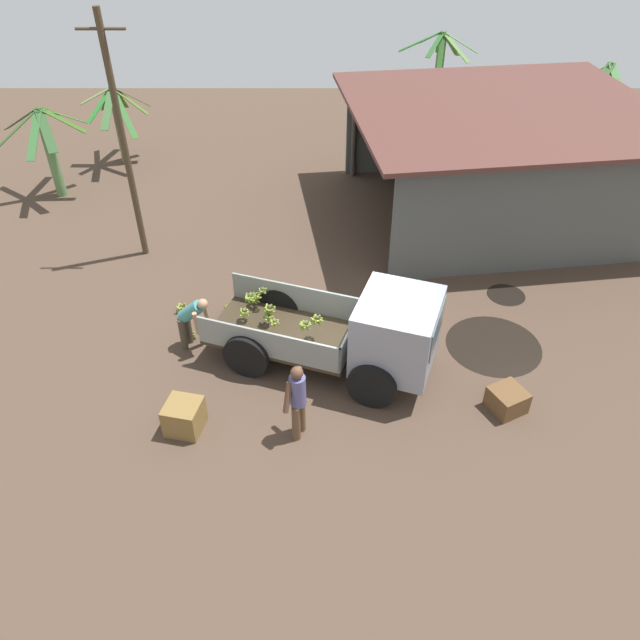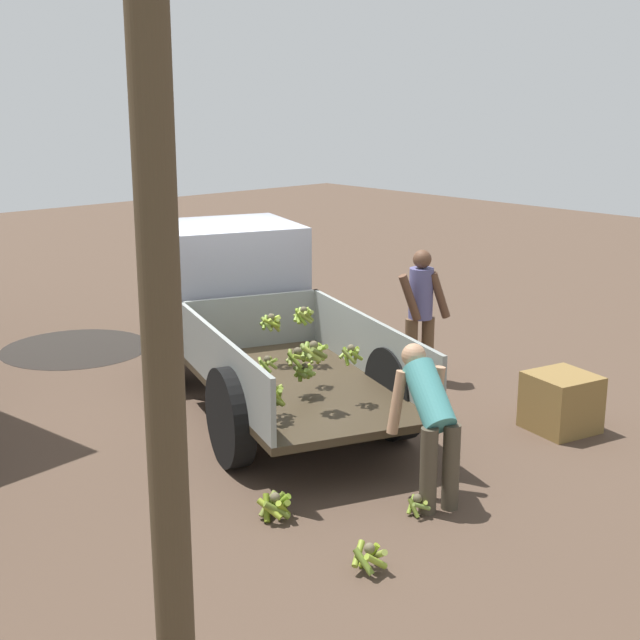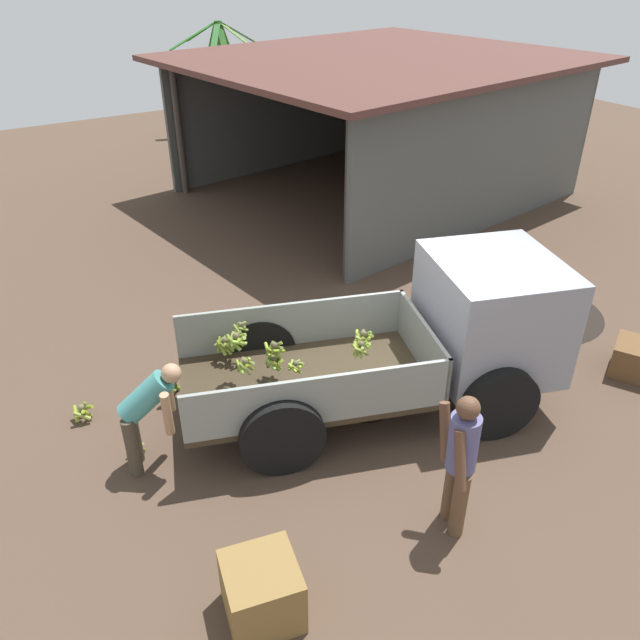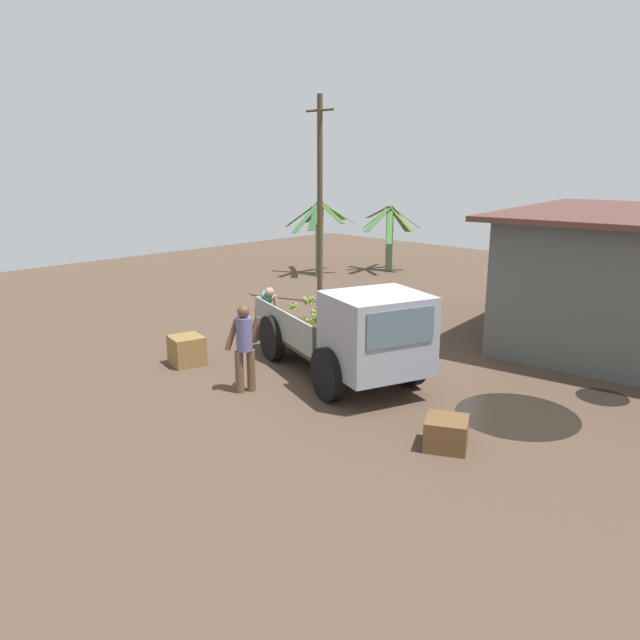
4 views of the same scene
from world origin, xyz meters
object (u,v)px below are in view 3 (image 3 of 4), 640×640
at_px(person_worker_loading, 146,410).
at_px(banana_bunch_on_ground_2, 82,411).
at_px(banana_bunch_on_ground_0, 169,384).
at_px(person_foreground_visitor, 460,458).
at_px(wooden_crate_1, 637,359).
at_px(banana_bunch_on_ground_1, 136,447).
at_px(wooden_crate_0, 262,591).
at_px(cargo_truck, 449,330).

height_order(person_worker_loading, banana_bunch_on_ground_2, person_worker_loading).
relative_size(person_worker_loading, banana_bunch_on_ground_0, 4.21).
xyz_separation_m(person_foreground_visitor, banana_bunch_on_ground_2, (-2.85, 3.77, -0.80)).
height_order(banana_bunch_on_ground_0, wooden_crate_1, wooden_crate_1).
height_order(banana_bunch_on_ground_0, banana_bunch_on_ground_1, banana_bunch_on_ground_0).
bearing_deg(wooden_crate_0, wooden_crate_1, 4.68).
xyz_separation_m(wooden_crate_0, wooden_crate_1, (6.21, 0.51, -0.08)).
bearing_deg(banana_bunch_on_ground_1, banana_bunch_on_ground_2, 111.28).
bearing_deg(banana_bunch_on_ground_0, banana_bunch_on_ground_2, 178.92).
bearing_deg(person_foreground_visitor, cargo_truck, -106.49).
distance_m(cargo_truck, wooden_crate_0, 3.96).
relative_size(person_foreground_visitor, person_worker_loading, 1.22).
height_order(banana_bunch_on_ground_1, wooden_crate_0, wooden_crate_0).
height_order(cargo_truck, person_worker_loading, cargo_truck).
bearing_deg(person_worker_loading, cargo_truck, 8.46).
relative_size(person_worker_loading, wooden_crate_0, 2.11).
height_order(banana_bunch_on_ground_1, banana_bunch_on_ground_2, banana_bunch_on_ground_2).
xyz_separation_m(cargo_truck, person_foreground_visitor, (-1.40, -1.72, -0.10)).
bearing_deg(person_worker_loading, banana_bunch_on_ground_2, 132.62).
bearing_deg(person_worker_loading, banana_bunch_on_ground_1, 135.89).
height_order(cargo_truck, wooden_crate_1, cargo_truck).
height_order(cargo_truck, person_foreground_visitor, cargo_truck).
xyz_separation_m(person_foreground_visitor, person_worker_loading, (-2.33, 2.51, -0.13)).
xyz_separation_m(banana_bunch_on_ground_0, banana_bunch_on_ground_2, (-1.15, 0.02, 0.01)).
bearing_deg(banana_bunch_on_ground_1, wooden_crate_0, -83.20).
bearing_deg(banana_bunch_on_ground_0, person_worker_loading, -117.12).
distance_m(person_foreground_visitor, banana_bunch_on_ground_1, 3.81).
bearing_deg(wooden_crate_0, banana_bunch_on_ground_2, 100.87).
distance_m(person_worker_loading, wooden_crate_0, 2.44).
xyz_separation_m(banana_bunch_on_ground_1, wooden_crate_1, (6.53, -2.15, 0.12)).
xyz_separation_m(person_worker_loading, banana_bunch_on_ground_2, (-0.51, 1.26, -0.67)).
relative_size(cargo_truck, banana_bunch_on_ground_0, 15.38).
relative_size(banana_bunch_on_ground_1, wooden_crate_0, 0.34).
bearing_deg(wooden_crate_0, banana_bunch_on_ground_1, 96.80).
bearing_deg(wooden_crate_0, person_worker_loading, 94.41).
xyz_separation_m(cargo_truck, banana_bunch_on_ground_1, (-3.87, 1.07, -0.92)).
xyz_separation_m(cargo_truck, person_worker_loading, (-3.74, 0.79, -0.23)).
bearing_deg(banana_bunch_on_ground_1, person_worker_loading, -64.49).
xyz_separation_m(person_worker_loading, banana_bunch_on_ground_0, (0.63, 1.24, -0.68)).
bearing_deg(banana_bunch_on_ground_0, person_foreground_visitor, -65.60).
distance_m(person_worker_loading, wooden_crate_1, 6.69).
bearing_deg(banana_bunch_on_ground_2, cargo_truck, -25.71).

